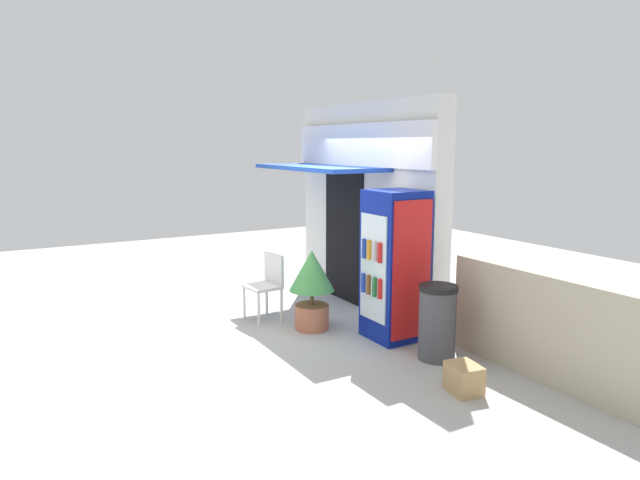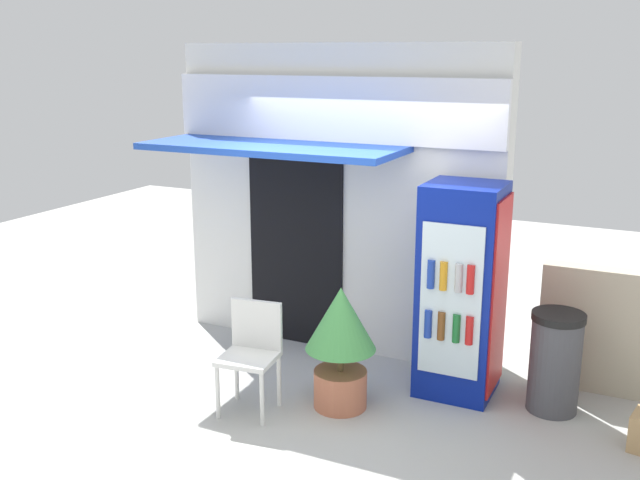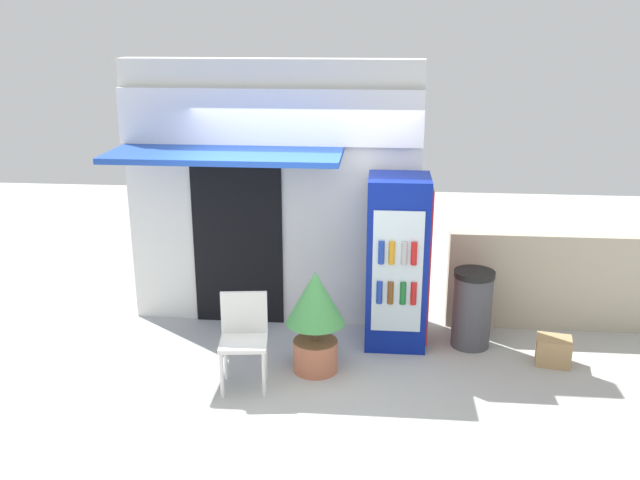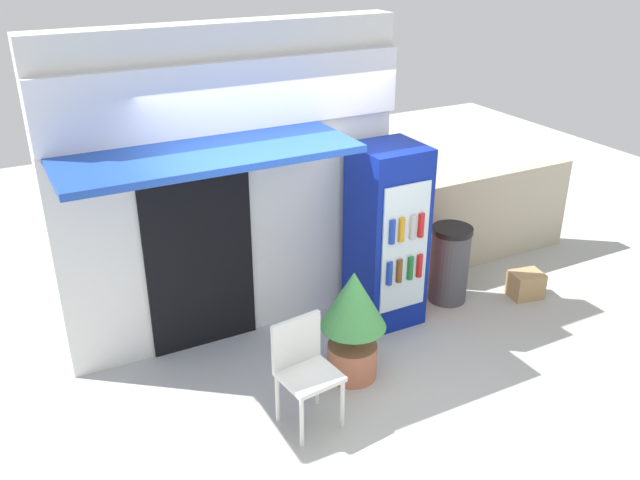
# 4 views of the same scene
# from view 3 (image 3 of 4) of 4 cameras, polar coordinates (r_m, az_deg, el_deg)

# --- Properties ---
(ground) EXTENTS (16.00, 16.00, 0.00)m
(ground) POSITION_cam_3_polar(r_m,az_deg,el_deg) (7.00, -2.14, -11.35)
(ground) COLOR #B2B2AD
(storefront_building) EXTENTS (3.30, 1.24, 3.00)m
(storefront_building) POSITION_cam_3_polar(r_m,az_deg,el_deg) (7.83, -4.10, 4.09)
(storefront_building) COLOR silver
(storefront_building) RESTS_ON ground
(drink_cooler) EXTENTS (0.66, 0.69, 1.86)m
(drink_cooler) POSITION_cam_3_polar(r_m,az_deg,el_deg) (7.41, 6.41, -1.83)
(drink_cooler) COLOR navy
(drink_cooler) RESTS_ON ground
(plastic_chair) EXTENTS (0.49, 0.47, 0.92)m
(plastic_chair) POSITION_cam_3_polar(r_m,az_deg,el_deg) (6.70, -6.29, -7.60)
(plastic_chair) COLOR silver
(plastic_chair) RESTS_ON ground
(potted_plant_near_shop) EXTENTS (0.59, 0.59, 1.06)m
(potted_plant_near_shop) POSITION_cam_3_polar(r_m,az_deg,el_deg) (6.88, -0.38, -6.03)
(potted_plant_near_shop) COLOR #BC6B4C
(potted_plant_near_shop) RESTS_ON ground
(trash_bin) EXTENTS (0.44, 0.44, 0.86)m
(trash_bin) POSITION_cam_3_polar(r_m,az_deg,el_deg) (7.65, 12.42, -5.53)
(trash_bin) COLOR #47474C
(trash_bin) RESTS_ON ground
(stone_boundary_wall) EXTENTS (2.41, 0.20, 1.12)m
(stone_boundary_wall) POSITION_cam_3_polar(r_m,az_deg,el_deg) (8.31, 18.76, -3.24)
(stone_boundary_wall) COLOR #B7AD93
(stone_boundary_wall) RESTS_ON ground
(cardboard_box) EXTENTS (0.39, 0.33, 0.29)m
(cardboard_box) POSITION_cam_3_polar(r_m,az_deg,el_deg) (7.60, 18.68, -8.65)
(cardboard_box) COLOR tan
(cardboard_box) RESTS_ON ground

